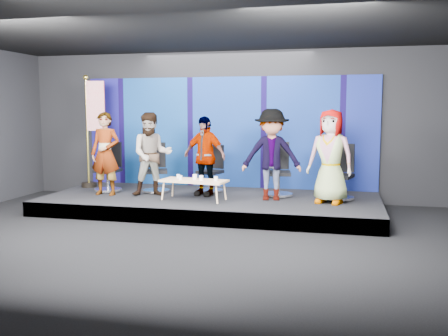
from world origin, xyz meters
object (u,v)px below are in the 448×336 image
Objects in this scene: chair_b at (156,176)px; chair_a at (109,175)px; panelist_b at (152,154)px; mug_e at (216,179)px; chair_c at (211,176)px; chair_e at (340,181)px; panelist_c at (204,156)px; chair_d at (278,178)px; mug_c at (195,177)px; flag_stand at (93,128)px; panelist_e at (330,157)px; mug_d at (201,178)px; mug_b at (181,178)px; panelist_a at (105,154)px; panelist_d at (272,155)px; coffee_table at (194,181)px; mug_a at (178,176)px.

chair_a is at bearing 165.20° from chair_b.
panelist_b is 1.57m from mug_e.
chair_e is at bearing 9.70° from chair_c.
chair_d is at bearing 27.24° from panelist_c.
flag_stand is (-2.81, 1.02, 0.93)m from mug_c.
chair_a is 0.60× the size of panelist_e.
chair_b reaches higher than mug_d.
mug_b is (1.92, -0.67, 0.09)m from chair_a.
panelist_a is 20.55× the size of mug_b.
flag_stand reaches higher than panelist_d.
mug_c is 1.05× the size of mug_d.
panelist_d reaches higher than panelist_b.
chair_d is at bearing 11.73° from panelist_a.
panelist_c is at bearing 62.02° from mug_b.
coffee_table is at bearing 167.79° from mug_d.
mug_a is (-1.91, -0.25, -0.47)m from panelist_d.
mug_d is 0.30m from mug_e.
chair_e is 13.57× the size of mug_a.
chair_d is at bearing 27.34° from mug_c.
mug_d is at bearing -146.91° from chair_e.
flag_stand is (-2.97, 1.11, 0.93)m from mug_d.
panelist_d is 1.32× the size of coffee_table.
chair_b is 0.78× the size of coffee_table.
chair_a is 2.31m from panelist_c.
chair_a is at bearing 167.43° from panelist_d.
chair_c is at bearing 104.31° from panelist_c.
panelist_e is 3.03m from mug_b.
mug_c reaches higher than mug_d.
chair_b is 1.24m from chair_c.
chair_a is 0.78× the size of coffee_table.
chair_d is 12.86× the size of mug_e.
mug_b is 0.87× the size of mug_d.
mug_d is 3.31m from flag_stand.
panelist_a is (0.17, -0.48, 0.53)m from chair_a.
coffee_table is 0.28m from mug_b.
chair_c is 1.19m from mug_b.
coffee_table is at bearing -4.02° from panelist_a.
panelist_c reaches higher than chair_e.
mug_c is at bearing -11.50° from mug_a.
coffee_table is 3.17m from flag_stand.
chair_e is at bearing -14.16° from panelist_b.
chair_c reaches higher than mug_c.
panelist_a reaches higher than chair_b.
panelist_c reaches higher than mug_d.
panelist_c is at bearing -177.73° from chair_d.
chair_e is at bearing 14.46° from mug_b.
chair_d is at bearing 39.19° from mug_e.
chair_d is 13.65× the size of mug_a.
mug_c is at bearing -53.60° from chair_b.
panelist_b is at bearing -99.45° from chair_b.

